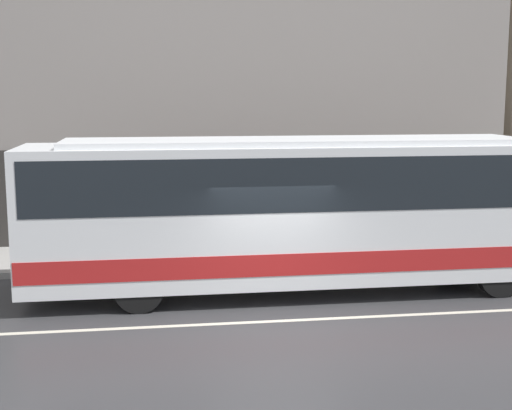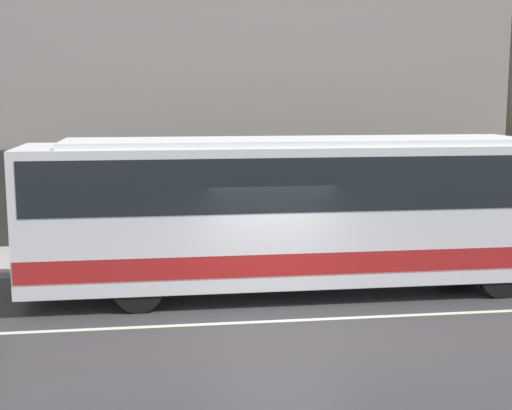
{
  "view_description": "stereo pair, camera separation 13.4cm",
  "coord_description": "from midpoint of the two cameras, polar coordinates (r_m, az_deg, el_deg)",
  "views": [
    {
      "loc": [
        -2.39,
        -12.91,
        4.31
      ],
      "look_at": [
        -0.16,
        2.05,
        1.94
      ],
      "focal_mm": 50.0,
      "sensor_mm": 36.0,
      "label": 1
    },
    {
      "loc": [
        -2.26,
        -12.93,
        4.31
      ],
      "look_at": [
        -0.16,
        2.05,
        1.94
      ],
      "focal_mm": 50.0,
      "sensor_mm": 36.0,
      "label": 2
    }
  ],
  "objects": [
    {
      "name": "ground_plane",
      "position": [
        13.82,
        1.65,
        -9.27
      ],
      "size": [
        60.0,
        60.0,
        0.0
      ],
      "primitive_type": "plane",
      "color": "#38383A"
    },
    {
      "name": "sidewalk",
      "position": [
        19.06,
        -1.27,
        -3.93
      ],
      "size": [
        60.0,
        3.02,
        0.16
      ],
      "color": "#A09E99",
      "rests_on": "ground_plane"
    },
    {
      "name": "building_facade",
      "position": [
        20.26,
        -1.92,
        12.27
      ],
      "size": [
        60.0,
        0.35,
        11.4
      ],
      "color": "gray",
      "rests_on": "ground_plane"
    },
    {
      "name": "transit_bus",
      "position": [
        15.48,
        3.09,
        -0.09
      ],
      "size": [
        11.64,
        2.5,
        3.36
      ],
      "color": "white",
      "rests_on": "ground_plane"
    },
    {
      "name": "utility_pole_near",
      "position": [
        19.7,
        19.53,
        6.92
      ],
      "size": [
        0.31,
        0.31,
        7.29
      ],
      "color": "brown",
      "rests_on": "sidewalk"
    },
    {
      "name": "lane_stripe",
      "position": [
        13.82,
        1.65,
        -9.26
      ],
      "size": [
        54.0,
        0.14,
        0.01
      ],
      "color": "beige",
      "rests_on": "ground_plane"
    }
  ]
}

